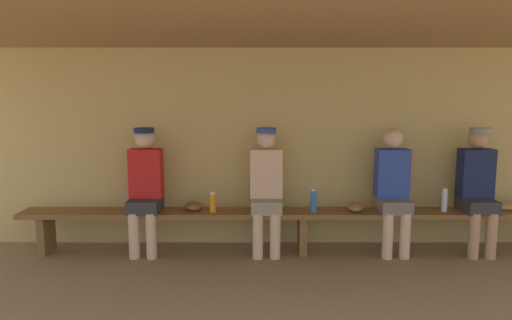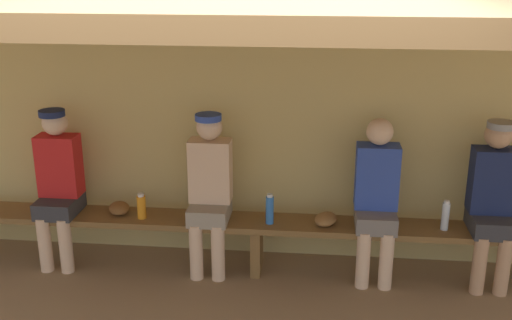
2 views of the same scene
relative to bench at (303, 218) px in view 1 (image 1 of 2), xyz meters
name	(u,v)px [view 1 (image 1 of 2)]	position (x,y,z in m)	size (l,w,h in m)	color
back_wall	(300,147)	(0.00, 0.45, 0.71)	(8.00, 0.20, 2.20)	tan
dugout_roof	(317,25)	(0.00, -0.85, 1.87)	(8.00, 2.80, 0.12)	#9E7547
bench	(303,218)	(0.00, 0.00, 0.00)	(6.00, 0.36, 0.46)	brown
player_in_white	(479,185)	(1.85, 0.00, 0.36)	(0.34, 0.42, 1.34)	#333338
player_in_blue	(267,185)	(-0.39, 0.00, 0.36)	(0.34, 0.42, 1.34)	gray
player_with_sunglasses	(394,186)	(0.96, 0.00, 0.34)	(0.34, 0.42, 1.34)	slate
player_in_red	(146,184)	(-1.67, 0.00, 0.36)	(0.34, 0.42, 1.34)	#333338
water_bottle_green	(315,201)	(0.11, -0.04, 0.19)	(0.07, 0.07, 0.25)	blue
water_bottle_orange	(446,201)	(1.50, -0.02, 0.19)	(0.06, 0.06, 0.25)	silver
water_bottle_blue	(214,203)	(-0.95, -0.05, 0.18)	(0.07, 0.07, 0.22)	orange
baseball_glove_worn	(194,206)	(-1.17, 0.03, 0.12)	(0.24, 0.17, 0.09)	brown
baseball_glove_dark_brown	(357,207)	(0.56, -0.02, 0.12)	(0.24, 0.17, 0.09)	olive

